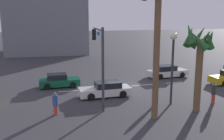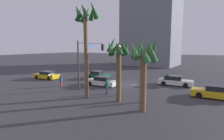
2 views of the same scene
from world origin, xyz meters
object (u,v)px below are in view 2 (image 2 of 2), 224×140
(traffic_signal, at_px, (88,56))
(car_1, at_px, (47,75))
(palm_tree_2, at_px, (144,59))
(building_3, at_px, (152,21))
(pedestrian_1, at_px, (145,93))
(car_0, at_px, (215,92))
(car_4, at_px, (102,81))
(car_3, at_px, (98,75))
(pedestrian_2, at_px, (107,87))
(palm_tree_0, at_px, (86,28))
(palm_tree_1, at_px, (119,55))
(streetlamp, at_px, (118,60))
(car_2, at_px, (175,81))
(pedestrian_0, at_px, (61,80))

(traffic_signal, bearing_deg, car_1, -10.25)
(palm_tree_2, relative_size, building_3, 0.25)
(pedestrian_1, bearing_deg, car_0, -140.94)
(car_4, xyz_separation_m, building_3, (2.90, -32.06, 12.26))
(car_1, bearing_deg, traffic_signal, 169.75)
(car_3, bearing_deg, traffic_signal, 112.63)
(traffic_signal, distance_m, pedestrian_2, 5.52)
(car_0, height_order, palm_tree_0, palm_tree_0)
(traffic_signal, bearing_deg, palm_tree_0, 124.51)
(traffic_signal, height_order, palm_tree_1, palm_tree_1)
(car_1, height_order, palm_tree_0, palm_tree_0)
(car_0, relative_size, palm_tree_0, 0.45)
(palm_tree_2, bearing_deg, car_1, -19.67)
(car_1, bearing_deg, car_3, -149.74)
(car_1, distance_m, palm_tree_0, 15.84)
(car_4, xyz_separation_m, palm_tree_0, (-1.84, 5.92, 6.77))
(car_1, bearing_deg, pedestrian_2, 165.50)
(car_4, bearing_deg, car_3, -51.10)
(streetlamp, bearing_deg, palm_tree_1, 118.46)
(car_0, xyz_separation_m, car_2, (4.95, -4.75, -0.00))
(car_4, bearing_deg, pedestrian_1, 150.55)
(pedestrian_2, height_order, palm_tree_1, palm_tree_1)
(car_2, bearing_deg, palm_tree_0, 57.50)
(car_3, xyz_separation_m, streetlamp, (-8.05, 8.08, 3.44))
(car_2, distance_m, building_3, 31.76)
(car_0, bearing_deg, pedestrian_2, 20.64)
(car_1, xyz_separation_m, car_2, (-20.14, -5.19, 0.02))
(pedestrian_2, bearing_deg, pedestrian_0, -2.88)
(car_4, relative_size, palm_tree_0, 0.46)
(car_1, bearing_deg, palm_tree_1, 161.63)
(car_1, relative_size, palm_tree_2, 0.72)
(car_2, bearing_deg, palm_tree_2, 87.99)
(car_2, height_order, traffic_signal, traffic_signal)
(palm_tree_2, bearing_deg, pedestrian_1, -74.85)
(palm_tree_1, bearing_deg, palm_tree_2, 153.70)
(car_0, distance_m, palm_tree_1, 11.11)
(car_2, relative_size, palm_tree_2, 0.75)
(car_4, xyz_separation_m, traffic_signal, (1.00, 1.78, 3.61))
(traffic_signal, bearing_deg, palm_tree_1, 150.28)
(car_3, height_order, pedestrian_1, pedestrian_1)
(palm_tree_0, bearing_deg, pedestrian_2, -116.43)
(car_4, height_order, pedestrian_2, pedestrian_2)
(traffic_signal, distance_m, pedestrian_1, 9.79)
(car_3, relative_size, palm_tree_0, 0.40)
(car_2, bearing_deg, streetlamp, 62.94)
(car_3, relative_size, palm_tree_1, 0.61)
(pedestrian_2, xyz_separation_m, palm_tree_1, (-2.45, 1.85, 3.79))
(car_3, relative_size, streetlamp, 0.70)
(streetlamp, relative_size, pedestrian_2, 3.43)
(palm_tree_1, bearing_deg, traffic_signal, -29.72)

